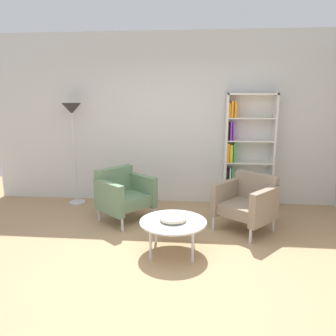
{
  "coord_description": "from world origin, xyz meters",
  "views": [
    {
      "loc": [
        0.44,
        -3.25,
        1.86
      ],
      "look_at": [
        0.07,
        0.84,
        0.95
      ],
      "focal_mm": 35.11,
      "sensor_mm": 36.0,
      "label": 1
    }
  ],
  "objects": [
    {
      "name": "ground_plane",
      "position": [
        0.0,
        0.0,
        0.0
      ],
      "size": [
        8.32,
        8.32,
        0.0
      ],
      "primitive_type": "plane",
      "color": "tan"
    },
    {
      "name": "bookshelf_tall",
      "position": [
        1.22,
        2.25,
        0.93
      ],
      "size": [
        0.8,
        0.3,
        1.9
      ],
      "color": "silver",
      "rests_on": "ground_plane"
    },
    {
      "name": "plaster_back_panel",
      "position": [
        0.0,
        2.46,
        1.45
      ],
      "size": [
        6.4,
        0.12,
        2.9
      ],
      "primitive_type": "cube",
      "color": "silver",
      "rests_on": "ground_plane"
    },
    {
      "name": "decorative_bowl",
      "position": [
        0.17,
        0.41,
        0.43
      ],
      "size": [
        0.32,
        0.32,
        0.05
      ],
      "color": "beige",
      "rests_on": "coffee_table_low"
    },
    {
      "name": "floor_lamp_torchiere",
      "position": [
        -1.67,
        2.12,
        1.45
      ],
      "size": [
        0.32,
        0.32,
        1.74
      ],
      "color": "silver",
      "rests_on": "ground_plane"
    },
    {
      "name": "armchair_by_bookshelf",
      "position": [
        1.14,
        1.2,
        0.41
      ],
      "size": [
        0.95,
        0.94,
        0.78
      ],
      "rotation": [
        0.0,
        0.0,
        -0.71
      ],
      "color": "gray",
      "rests_on": "ground_plane"
    },
    {
      "name": "coffee_table_low",
      "position": [
        0.17,
        0.41,
        0.37
      ],
      "size": [
        0.8,
        0.8,
        0.4
      ],
      "color": "silver",
      "rests_on": "ground_plane"
    },
    {
      "name": "armchair_near_window",
      "position": [
        -0.66,
        1.41,
        0.41
      ],
      "size": [
        0.94,
        0.95,
        0.78
      ],
      "rotation": [
        0.0,
        0.0,
        0.87
      ],
      "color": "slate",
      "rests_on": "ground_plane"
    }
  ]
}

